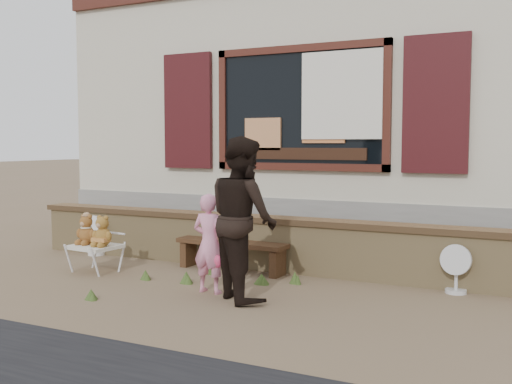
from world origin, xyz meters
The scene contains 12 objects.
ground centered at (0.00, 0.00, 0.00)m, with size 80.00×80.00×0.00m, color brown.
shopfront centered at (0.00, 4.49, 2.00)m, with size 8.04×5.13×4.00m.
brick_wall centered at (0.00, 1.00, 0.34)m, with size 7.10×0.36×0.67m.
bench centered at (-0.39, 0.72, 0.27)m, with size 1.48×0.39×0.37m.
folding_chair centered at (-1.85, -0.08, 0.30)m, with size 0.59×0.54×0.33m.
teddy_bear_left centered at (-1.99, -0.07, 0.52)m, with size 0.28×0.24×0.38m, color brown, non-canonical shape.
teddy_bear_right centered at (-1.71, -0.10, 0.52)m, with size 0.28×0.24×0.38m, color brown, non-canonical shape.
child centered at (-0.08, -0.33, 0.52)m, with size 0.38×0.25×1.05m, color pink.
adult centered at (0.34, -0.38, 0.82)m, with size 0.80×0.62×1.64m, color black.
fan_left centered at (-2.61, 0.80, 0.28)m, with size 0.36×0.24×0.56m.
fan_right centered at (2.25, 0.79, 0.26)m, with size 0.33×0.22×0.52m.
grass_tufts centered at (-0.26, -0.15, 0.06)m, with size 6.08×1.67×0.14m.
Camera 1 is at (3.10, -5.67, 1.57)m, focal length 42.00 mm.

